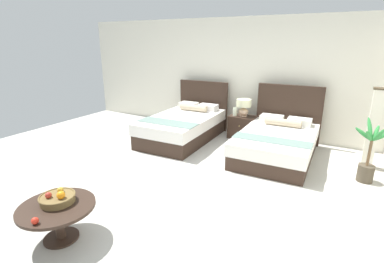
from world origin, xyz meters
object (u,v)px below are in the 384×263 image
loose_apple (35,221)px  potted_palm (368,161)px  bed_near_window (184,126)px  vase (235,112)px  fruit_bowl (57,198)px  floor_lamp_corner (373,129)px  bed_near_corner (277,142)px  nightstand (242,127)px  table_lamp (244,106)px  coffee_table (58,213)px

loose_apple → potted_palm: potted_palm is taller
bed_near_window → vase: bed_near_window is taller
fruit_bowl → floor_lamp_corner: 5.02m
bed_near_corner → potted_palm: 1.56m
potted_palm → nightstand: bearing=156.0°
bed_near_corner → vase: size_ratio=11.83×
bed_near_corner → nightstand: (-0.98, 0.72, -0.03)m
potted_palm → floor_lamp_corner: bearing=87.5°
bed_near_window → bed_near_corner: size_ratio=1.04×
fruit_bowl → loose_apple: fruit_bowl is taller
vase → fruit_bowl: vase is taller
bed_near_corner → fruit_bowl: size_ratio=5.53×
nightstand → floor_lamp_corner: size_ratio=0.42×
floor_lamp_corner → potted_palm: 0.74m
vase → floor_lamp_corner: size_ratio=0.13×
bed_near_window → nightstand: (1.14, 0.73, -0.05)m
table_lamp → potted_palm: potted_palm is taller
vase → coffee_table: size_ratio=0.22×
nightstand → vase: vase is taller
bed_near_window → vase: 1.22m
table_lamp → loose_apple: bearing=-95.0°
floor_lamp_corner → fruit_bowl: bearing=-128.1°
nightstand → vase: 0.40m
loose_apple → floor_lamp_corner: bearing=55.8°
floor_lamp_corner → bed_near_window: bearing=-175.8°
bed_near_corner → bed_near_window: bearing=-179.7°
nightstand → fruit_bowl: fruit_bowl is taller
fruit_bowl → nightstand: bearing=82.5°
coffee_table → nightstand: bearing=83.2°
coffee_table → floor_lamp_corner: floor_lamp_corner is taller
table_lamp → fruit_bowl: size_ratio=0.98×
bed_near_window → nightstand: 1.35m
fruit_bowl → loose_apple: (0.16, -0.37, -0.02)m
bed_near_window → table_lamp: 1.43m
vase → coffee_table: vase is taller
table_lamp → fruit_bowl: (-0.58, -4.43, -0.28)m
nightstand → table_lamp: (0.00, 0.02, 0.50)m
table_lamp → coffee_table: size_ratio=0.46×
fruit_bowl → potted_palm: potted_palm is taller
coffee_table → fruit_bowl: (-0.04, 0.05, 0.15)m
bed_near_window → loose_apple: size_ratio=31.56×
nightstand → table_lamp: table_lamp is taller
vase → bed_near_window: bearing=-144.4°
nightstand → potted_palm: (2.49, -1.11, 0.08)m
vase → coffee_table: 4.44m
bed_near_corner → fruit_bowl: 4.01m
bed_near_window → bed_near_corner: bed_near_corner is taller
coffee_table → fruit_bowl: 0.16m
bed_near_window → potted_palm: (3.63, -0.38, 0.03)m
bed_near_window → floor_lamp_corner: floor_lamp_corner is taller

